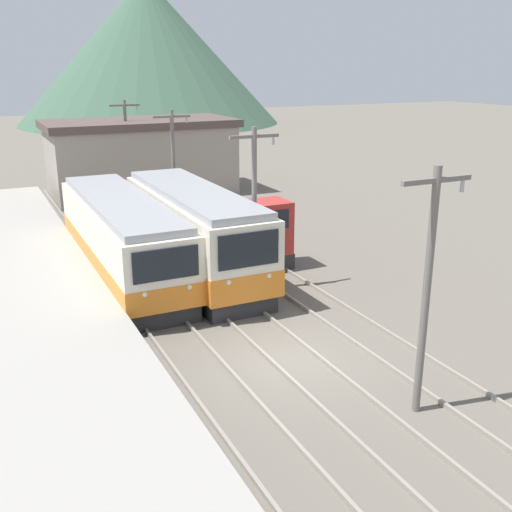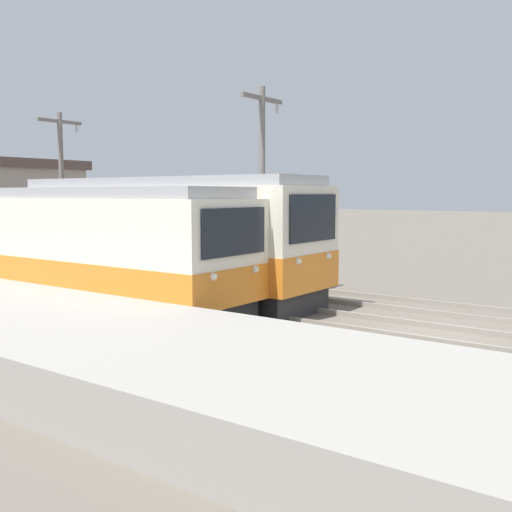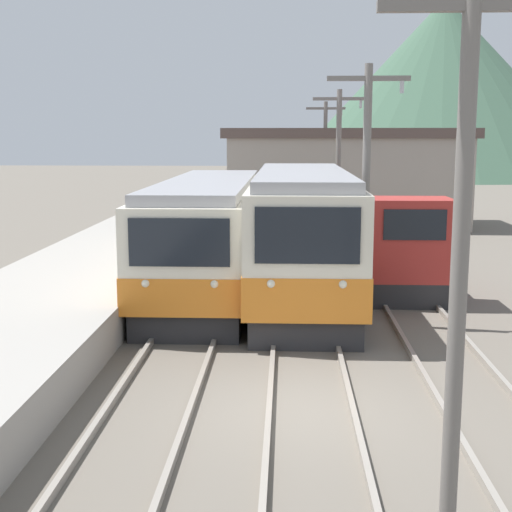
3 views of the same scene
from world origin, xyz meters
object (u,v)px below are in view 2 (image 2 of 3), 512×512
Objects in this scene: commuter_train_left at (67,252)px; commuter_train_center at (163,243)px; catenary_mast_mid at (262,185)px; catenary_mast_far at (62,187)px; shunting_locomotive at (201,250)px.

commuter_train_center is (2.80, -1.04, 0.14)m from commuter_train_left.
catenary_mast_mid is 1.00× the size of catenary_mast_far.
catenary_mast_mid is (4.31, -3.75, 1.93)m from commuter_train_left.
catenary_mast_far reaches higher than commuter_train_center.
catenary_mast_far is (4.31, 5.98, 1.93)m from commuter_train_left.
catenary_mast_mid is at bearing -111.73° from shunting_locomotive.
catenary_mast_mid is at bearing -41.01° from commuter_train_left.
shunting_locomotive is 0.80× the size of catenary_mast_mid.
commuter_train_center is 3.58m from catenary_mast_mid.
commuter_train_left is at bearing 138.99° from catenary_mast_mid.
shunting_locomotive is (3.00, 1.03, -0.53)m from commuter_train_center.
commuter_train_left is at bearing -125.75° from catenary_mast_far.
catenary_mast_mid reaches higher than commuter_train_center.
commuter_train_left is 1.90× the size of catenary_mast_far.
commuter_train_center is 1.70× the size of catenary_mast_mid.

